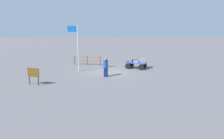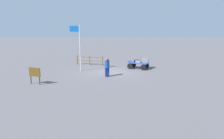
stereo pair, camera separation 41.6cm
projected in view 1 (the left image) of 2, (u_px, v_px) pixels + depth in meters
name	position (u px, v px, depth m)	size (l,w,h in m)	color
ground_plane	(109.00, 72.00, 20.87)	(120.00, 120.00, 0.00)	slate
luggage_cart	(136.00, 64.00, 22.45)	(2.36, 1.91, 0.70)	#324DB7
suitcase_tan	(135.00, 61.00, 22.24)	(0.64, 0.33, 0.27)	black
suitcase_olive	(136.00, 61.00, 22.15)	(0.57, 0.46, 0.25)	gray
suitcase_navy	(143.00, 60.00, 22.71)	(0.67, 0.46, 0.35)	maroon
suitcase_dark	(143.00, 60.00, 22.28)	(0.61, 0.40, 0.40)	gray
worker_lead	(106.00, 66.00, 18.93)	(0.45, 0.45, 1.70)	navy
worker_trailing	(105.00, 66.00, 18.72)	(0.51, 0.51, 1.66)	navy
flagpole	(77.00, 43.00, 20.74)	(1.02, 0.10, 4.58)	silver
signboard	(33.00, 74.00, 16.21)	(1.00, 0.41, 1.33)	#4C3319
wooden_fence	(87.00, 60.00, 24.46)	(3.16, 0.71, 1.05)	brown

